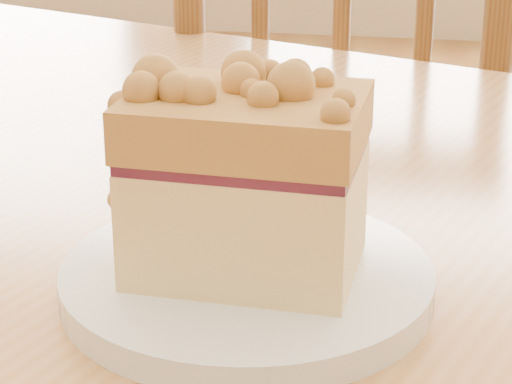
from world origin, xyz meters
TOP-DOWN VIEW (x-y plane):
  - cafe_table_main at (0.04, 0.33)m, footprint 1.42×1.19m
  - cafe_chair_main at (0.14, 0.94)m, footprint 0.45×0.45m
  - plate at (0.15, 0.16)m, footprint 0.20×0.20m
  - cake_slice at (0.15, 0.16)m, footprint 0.13×0.10m

SIDE VIEW (x-z plane):
  - cafe_chair_main at x=0.14m, z-range 0.00..0.95m
  - cafe_table_main at x=0.04m, z-range 0.28..1.03m
  - plate at x=0.15m, z-range 0.75..0.77m
  - cake_slice at x=0.15m, z-range 0.76..0.88m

